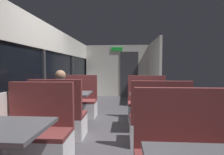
{
  "coord_description": "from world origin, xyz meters",
  "views": [
    {
      "loc": [
        0.31,
        -3.67,
        1.32
      ],
      "look_at": [
        -0.08,
        2.1,
        0.97
      ],
      "focal_mm": 27.86,
      "sensor_mm": 36.0,
      "label": 1
    }
  ],
  "objects_px": {
    "bench_rear_aisle_facing_entry": "(147,107)",
    "seated_passenger": "(60,108)",
    "dining_table_mid_window": "(70,97)",
    "dining_table_near_window": "(0,136)",
    "bench_mid_window_facing_entry": "(79,104)",
    "bench_mid_window_facing_end": "(59,120)",
    "bench_near_window_facing_entry": "(37,138)",
    "bench_rear_aisle_facing_end": "(158,126)",
    "coffee_cup_primary": "(70,92)",
    "dining_table_rear_aisle": "(152,100)"
  },
  "relations": [
    {
      "from": "dining_table_near_window",
      "to": "seated_passenger",
      "type": "relative_size",
      "value": 0.71
    },
    {
      "from": "bench_rear_aisle_facing_entry",
      "to": "dining_table_mid_window",
      "type": "bearing_deg",
      "value": -164.41
    },
    {
      "from": "bench_near_window_facing_entry",
      "to": "bench_rear_aisle_facing_end",
      "type": "bearing_deg",
      "value": 19.64
    },
    {
      "from": "bench_rear_aisle_facing_entry",
      "to": "seated_passenger",
      "type": "bearing_deg",
      "value": -147.82
    },
    {
      "from": "dining_table_near_window",
      "to": "dining_table_rear_aisle",
      "type": "relative_size",
      "value": 1.0
    },
    {
      "from": "bench_mid_window_facing_end",
      "to": "bench_mid_window_facing_entry",
      "type": "height_order",
      "value": "same"
    },
    {
      "from": "bench_mid_window_facing_entry",
      "to": "coffee_cup_primary",
      "type": "distance_m",
      "value": 0.96
    },
    {
      "from": "dining_table_rear_aisle",
      "to": "bench_rear_aisle_facing_end",
      "type": "xyz_separation_m",
      "value": [
        0.0,
        -0.7,
        -0.31
      ]
    },
    {
      "from": "bench_mid_window_facing_end",
      "to": "coffee_cup_primary",
      "type": "distance_m",
      "value": 0.72
    },
    {
      "from": "dining_table_near_window",
      "to": "bench_rear_aisle_facing_entry",
      "type": "bearing_deg",
      "value": 56.81
    },
    {
      "from": "dining_table_near_window",
      "to": "bench_rear_aisle_facing_end",
      "type": "xyz_separation_m",
      "value": [
        1.79,
        1.34,
        -0.31
      ]
    },
    {
      "from": "bench_near_window_facing_entry",
      "to": "dining_table_rear_aisle",
      "type": "xyz_separation_m",
      "value": [
        1.79,
        1.34,
        0.31
      ]
    },
    {
      "from": "coffee_cup_primary",
      "to": "dining_table_rear_aisle",
      "type": "bearing_deg",
      "value": -1.92
    },
    {
      "from": "bench_near_window_facing_entry",
      "to": "seated_passenger",
      "type": "height_order",
      "value": "seated_passenger"
    },
    {
      "from": "bench_near_window_facing_entry",
      "to": "bench_rear_aisle_facing_end",
      "type": "height_order",
      "value": "same"
    },
    {
      "from": "bench_mid_window_facing_end",
      "to": "dining_table_rear_aisle",
      "type": "height_order",
      "value": "bench_mid_window_facing_end"
    },
    {
      "from": "bench_rear_aisle_facing_end",
      "to": "bench_rear_aisle_facing_entry",
      "type": "xyz_separation_m",
      "value": [
        0.0,
        1.4,
        0.0
      ]
    },
    {
      "from": "bench_near_window_facing_entry",
      "to": "bench_mid_window_facing_end",
      "type": "xyz_separation_m",
      "value": [
        0.0,
        0.84,
        0.0
      ]
    },
    {
      "from": "bench_mid_window_facing_end",
      "to": "seated_passenger",
      "type": "relative_size",
      "value": 0.87
    },
    {
      "from": "bench_rear_aisle_facing_entry",
      "to": "seated_passenger",
      "type": "distance_m",
      "value": 2.13
    },
    {
      "from": "dining_table_near_window",
      "to": "bench_rear_aisle_facing_entry",
      "type": "relative_size",
      "value": 0.82
    },
    {
      "from": "bench_near_window_facing_entry",
      "to": "dining_table_mid_window",
      "type": "relative_size",
      "value": 1.22
    },
    {
      "from": "bench_mid_window_facing_entry",
      "to": "seated_passenger",
      "type": "bearing_deg",
      "value": -90.0
    },
    {
      "from": "bench_mid_window_facing_entry",
      "to": "bench_rear_aisle_facing_entry",
      "type": "height_order",
      "value": "same"
    },
    {
      "from": "bench_rear_aisle_facing_end",
      "to": "coffee_cup_primary",
      "type": "distance_m",
      "value": 1.95
    },
    {
      "from": "bench_mid_window_facing_end",
      "to": "bench_mid_window_facing_entry",
      "type": "distance_m",
      "value": 1.4
    },
    {
      "from": "dining_table_mid_window",
      "to": "bench_mid_window_facing_entry",
      "type": "bearing_deg",
      "value": 90.0
    },
    {
      "from": "dining_table_mid_window",
      "to": "seated_passenger",
      "type": "bearing_deg",
      "value": -90.0
    },
    {
      "from": "dining_table_near_window",
      "to": "bench_mid_window_facing_end",
      "type": "xyz_separation_m",
      "value": [
        0.0,
        1.54,
        -0.31
      ]
    },
    {
      "from": "bench_mid_window_facing_end",
      "to": "bench_near_window_facing_entry",
      "type": "bearing_deg",
      "value": -90.0
    },
    {
      "from": "coffee_cup_primary",
      "to": "seated_passenger",
      "type": "bearing_deg",
      "value": -95.57
    },
    {
      "from": "bench_mid_window_facing_end",
      "to": "bench_rear_aisle_facing_end",
      "type": "bearing_deg",
      "value": -6.38
    },
    {
      "from": "dining_table_rear_aisle",
      "to": "bench_rear_aisle_facing_entry",
      "type": "xyz_separation_m",
      "value": [
        0.0,
        0.7,
        -0.31
      ]
    },
    {
      "from": "coffee_cup_primary",
      "to": "bench_near_window_facing_entry",
      "type": "bearing_deg",
      "value": -91.94
    },
    {
      "from": "dining_table_near_window",
      "to": "bench_near_window_facing_entry",
      "type": "relative_size",
      "value": 0.82
    },
    {
      "from": "dining_table_near_window",
      "to": "bench_near_window_facing_entry",
      "type": "height_order",
      "value": "bench_near_window_facing_entry"
    },
    {
      "from": "dining_table_rear_aisle",
      "to": "bench_rear_aisle_facing_entry",
      "type": "bearing_deg",
      "value": 90.0
    },
    {
      "from": "dining_table_mid_window",
      "to": "dining_table_near_window",
      "type": "bearing_deg",
      "value": -90.0
    },
    {
      "from": "bench_mid_window_facing_entry",
      "to": "seated_passenger",
      "type": "distance_m",
      "value": 1.34
    },
    {
      "from": "bench_mid_window_facing_entry",
      "to": "bench_near_window_facing_entry",
      "type": "bearing_deg",
      "value": -90.0
    },
    {
      "from": "dining_table_mid_window",
      "to": "seated_passenger",
      "type": "distance_m",
      "value": 0.64
    },
    {
      "from": "coffee_cup_primary",
      "to": "dining_table_near_window",
      "type": "bearing_deg",
      "value": -91.29
    },
    {
      "from": "dining_table_rear_aisle",
      "to": "coffee_cup_primary",
      "type": "xyz_separation_m",
      "value": [
        -1.74,
        0.06,
        0.15
      ]
    },
    {
      "from": "dining_table_near_window",
      "to": "bench_mid_window_facing_entry",
      "type": "distance_m",
      "value": 2.95
    },
    {
      "from": "dining_table_mid_window",
      "to": "bench_mid_window_facing_entry",
      "type": "xyz_separation_m",
      "value": [
        0.0,
        0.7,
        -0.31
      ]
    },
    {
      "from": "bench_mid_window_facing_end",
      "to": "dining_table_rear_aisle",
      "type": "bearing_deg",
      "value": 15.59
    },
    {
      "from": "bench_mid_window_facing_end",
      "to": "coffee_cup_primary",
      "type": "relative_size",
      "value": 12.22
    },
    {
      "from": "dining_table_near_window",
      "to": "bench_mid_window_facing_entry",
      "type": "relative_size",
      "value": 0.82
    },
    {
      "from": "bench_rear_aisle_facing_entry",
      "to": "dining_table_rear_aisle",
      "type": "bearing_deg",
      "value": -90.0
    },
    {
      "from": "coffee_cup_primary",
      "to": "bench_rear_aisle_facing_entry",
      "type": "bearing_deg",
      "value": 20.2
    }
  ]
}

